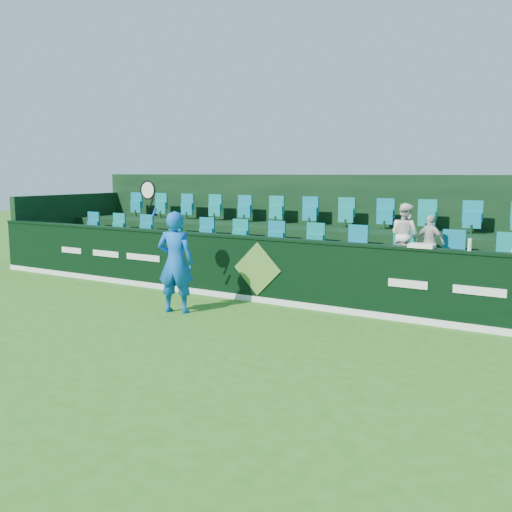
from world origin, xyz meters
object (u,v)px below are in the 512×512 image
Objects in this scene: spectator_middle at (430,242)px; drinks_bottle at (470,245)px; tennis_player at (175,261)px; spectator_left at (405,235)px; towel at (422,246)px.

spectator_middle is 1.46m from drinks_bottle.
tennis_player reaches higher than spectator_left.
towel is 2.08× the size of drinks_bottle.
tennis_player is 4.92m from spectator_middle.
tennis_player reaches higher than drinks_bottle.
tennis_player is 2.05× the size of spectator_left.
spectator_left reaches higher than towel.
towel is at bearing 143.61° from spectator_left.
spectator_left is at bearing 21.17° from spectator_middle.
towel is at bearing 21.06° from tennis_player.
towel is 0.80m from drinks_bottle.
drinks_bottle is (0.93, -1.12, 0.13)m from spectator_middle.
drinks_bottle is at bearing 17.93° from tennis_player.
tennis_player reaches higher than towel.
towel is (0.64, -1.12, -0.05)m from spectator_left.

